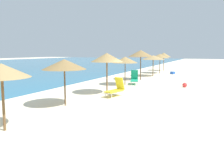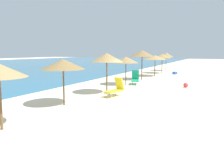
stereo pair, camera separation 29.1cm
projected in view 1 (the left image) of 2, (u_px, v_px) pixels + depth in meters
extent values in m
plane|color=beige|center=(136.00, 98.00, 12.83)|extent=(160.00, 160.00, 0.00)
cylinder|color=brown|center=(3.00, 102.00, 7.39)|extent=(0.09, 0.09, 2.06)
cone|color=tan|center=(1.00, 71.00, 7.27)|extent=(1.98, 1.98, 0.50)
cylinder|color=brown|center=(65.00, 86.00, 10.90)|extent=(0.08, 0.08, 2.06)
cone|color=olive|center=(64.00, 64.00, 10.77)|extent=(2.29, 2.29, 0.53)
cylinder|color=brown|center=(107.00, 77.00, 14.02)|extent=(0.10, 0.10, 2.30)
cone|color=#9E7F4C|center=(107.00, 57.00, 13.88)|extent=(2.18, 2.18, 0.60)
cylinder|color=brown|center=(125.00, 73.00, 17.73)|extent=(0.07, 0.07, 2.04)
cone|color=#9E7F4C|center=(125.00, 60.00, 17.61)|extent=(2.14, 2.14, 0.52)
cylinder|color=brown|center=(141.00, 68.00, 20.98)|extent=(0.09, 0.09, 2.49)
cone|color=olive|center=(141.00, 53.00, 20.83)|extent=(2.53, 2.53, 0.66)
cylinder|color=brown|center=(153.00, 67.00, 24.25)|extent=(0.09, 0.09, 2.09)
cone|color=tan|center=(153.00, 57.00, 24.12)|extent=(2.67, 2.67, 0.50)
cylinder|color=brown|center=(160.00, 65.00, 27.57)|extent=(0.08, 0.08, 2.16)
cone|color=#9E7F4C|center=(160.00, 56.00, 27.44)|extent=(2.41, 2.41, 0.55)
cylinder|color=brown|center=(164.00, 63.00, 31.47)|extent=(0.08, 0.08, 2.20)
cone|color=#9E7F4C|center=(164.00, 55.00, 31.33)|extent=(2.13, 2.13, 0.66)
cube|color=#199972|center=(134.00, 80.00, 18.09)|extent=(1.39, 1.00, 0.07)
cube|color=#199972|center=(134.00, 75.00, 18.63)|extent=(0.46, 0.68, 0.87)
cylinder|color=silver|center=(131.00, 83.00, 17.62)|extent=(0.04, 0.04, 0.31)
cylinder|color=silver|center=(137.00, 84.00, 17.55)|extent=(0.04, 0.04, 0.31)
cylinder|color=silver|center=(131.00, 82.00, 18.67)|extent=(0.04, 0.04, 0.31)
cylinder|color=silver|center=(137.00, 82.00, 18.61)|extent=(0.04, 0.04, 0.31)
cube|color=yellow|center=(114.00, 91.00, 13.11)|extent=(1.35, 0.90, 0.07)
cube|color=yellow|center=(120.00, 83.00, 13.50)|extent=(0.45, 0.67, 0.82)
cylinder|color=silver|center=(105.00, 95.00, 12.90)|extent=(0.04, 0.04, 0.32)
cylinder|color=silver|center=(112.00, 96.00, 12.56)|extent=(0.04, 0.04, 0.32)
cylinder|color=silver|center=(116.00, 92.00, 13.70)|extent=(0.04, 0.04, 0.32)
cylinder|color=silver|center=(122.00, 93.00, 13.36)|extent=(0.04, 0.04, 0.32)
sphere|color=red|center=(185.00, 85.00, 16.66)|extent=(0.37, 0.37, 0.37)
cube|color=blue|center=(173.00, 73.00, 26.53)|extent=(0.60, 0.59, 0.32)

